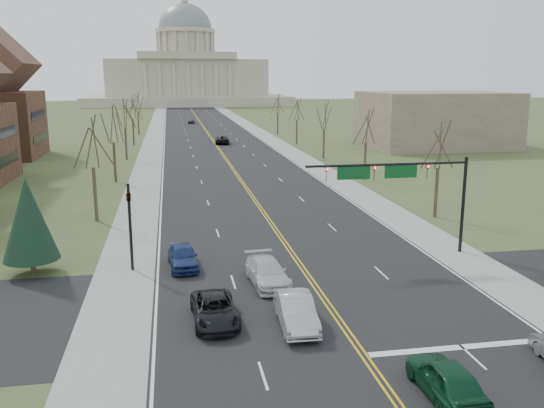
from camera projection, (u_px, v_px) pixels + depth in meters
name	position (u px, v px, depth m)	size (l,w,h in m)	color
ground	(357.00, 346.00, 28.16)	(600.00, 600.00, 0.00)	#425128
road	(208.00, 133.00, 133.86)	(20.00, 380.00, 0.01)	black
cross_road	(325.00, 300.00, 33.92)	(120.00, 14.00, 0.01)	black
sidewalk_left	(155.00, 133.00, 131.81)	(4.00, 380.00, 0.03)	gray
sidewalk_right	(258.00, 132.00, 135.90)	(4.00, 380.00, 0.03)	gray
center_line	(208.00, 133.00, 133.86)	(0.42, 380.00, 0.01)	gold
edge_line_left	(165.00, 133.00, 132.19)	(0.15, 380.00, 0.01)	silver
edge_line_right	(249.00, 132.00, 135.53)	(0.15, 380.00, 0.01)	silver
stop_bar	(462.00, 347.00, 28.04)	(9.50, 0.50, 0.01)	silver
capitol	(187.00, 73.00, 265.22)	(90.00, 60.00, 50.00)	#BAB09B
signal_mast	(400.00, 178.00, 41.14)	(12.12, 0.44, 7.20)	black
signal_left	(130.00, 217.00, 38.36)	(0.32, 0.36, 6.00)	black
tree_r_0	(439.00, 147.00, 52.43)	(3.74, 3.74, 8.50)	#392C22
tree_l_0	(92.00, 145.00, 50.91)	(3.96, 3.96, 9.00)	#392C22
tree_r_1	(366.00, 128.00, 71.65)	(3.74, 3.74, 8.50)	#392C22
tree_l_1	(113.00, 126.00, 70.13)	(3.96, 3.96, 9.00)	#392C22
tree_r_2	(324.00, 117.00, 90.87)	(3.74, 3.74, 8.50)	#392C22
tree_l_2	(124.00, 115.00, 89.35)	(3.96, 3.96, 9.00)	#392C22
tree_r_3	(297.00, 110.00, 110.09)	(3.74, 3.74, 8.50)	#392C22
tree_l_3	(132.00, 108.00, 108.57)	(3.96, 3.96, 9.00)	#392C22
tree_r_4	(278.00, 105.00, 129.31)	(3.74, 3.74, 8.50)	#392C22
tree_l_4	(137.00, 103.00, 127.79)	(3.96, 3.96, 9.00)	#392C22
conifer_l	(29.00, 219.00, 37.73)	(3.64, 3.64, 6.50)	#392C22
bldg_right_mass	(435.00, 119.00, 106.92)	(25.00, 20.00, 10.00)	#6E574E
car_nb_inner_lead	(446.00, 379.00, 23.50)	(1.93, 4.81, 1.64)	#0D3C23
car_sb_inner_lead	(296.00, 311.00, 30.26)	(1.75, 5.02, 1.65)	#A8ACB0
car_sb_outer_lead	(215.00, 310.00, 30.75)	(2.32, 5.04, 1.40)	black
car_sb_inner_second	(267.00, 272.00, 36.39)	(2.18, 5.36, 1.56)	silver
car_sb_outer_second	(183.00, 256.00, 39.55)	(1.87, 4.66, 1.59)	navy
car_far_nb	(222.00, 140.00, 111.87)	(2.63, 5.70, 1.58)	black
car_far_sb	(191.00, 120.00, 159.98)	(1.86, 4.61, 1.57)	#55585E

